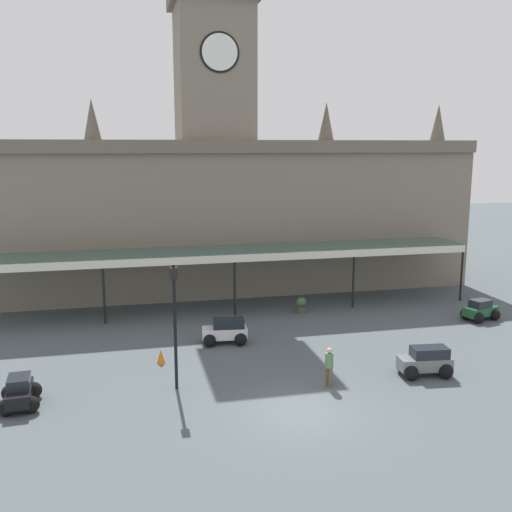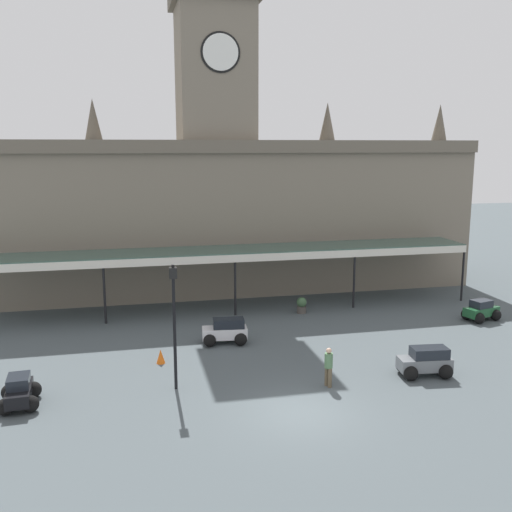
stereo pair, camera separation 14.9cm
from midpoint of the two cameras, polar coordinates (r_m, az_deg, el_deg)
ground_plane at (r=22.52m, az=4.50°, el=-15.06°), size 140.00×140.00×0.00m
station_building at (r=39.76m, az=-3.81°, el=5.33°), size 34.95×6.60×19.69m
entrance_canopy at (r=34.71m, az=-2.35°, el=0.42°), size 29.76×3.26×3.71m
car_green_sedan at (r=35.65m, az=21.40°, el=-5.11°), size 2.21×1.85×1.19m
car_white_estate at (r=29.46m, az=-2.88°, el=-7.52°), size 2.33×1.70×1.27m
car_grey_estate at (r=26.52m, az=16.48°, el=-10.08°), size 2.33×1.70×1.27m
car_black_sedan at (r=24.45m, az=-22.10°, el=-12.42°), size 1.60×2.10×1.19m
pedestrian_crossing_forecourt at (r=24.46m, az=7.33°, el=-10.65°), size 0.34×0.38×1.67m
victorian_lamppost at (r=23.52m, az=-7.89°, el=-5.58°), size 0.30×0.30×5.22m
traffic_cone at (r=27.24m, az=-9.21°, el=-9.73°), size 0.40×0.40×0.65m
planter_forecourt_centre at (r=34.70m, az=4.63°, el=-4.83°), size 0.60×0.60×0.96m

